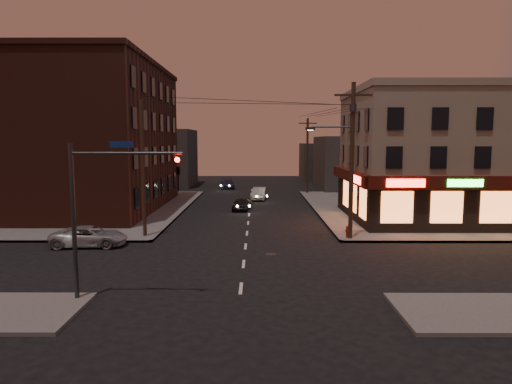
{
  "coord_description": "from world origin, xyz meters",
  "views": [
    {
      "loc": [
        0.72,
        -23.5,
        6.5
      ],
      "look_at": [
        0.64,
        5.59,
        3.2
      ],
      "focal_mm": 32.0,
      "sensor_mm": 36.0,
      "label": 1
    }
  ],
  "objects_px": {
    "sedan_near": "(242,204)",
    "sedan_mid": "(259,194)",
    "sedan_far": "(228,184)",
    "fire_hydrant": "(348,231)",
    "suv_cross": "(89,236)"
  },
  "relations": [
    {
      "from": "sedan_near",
      "to": "fire_hydrant",
      "type": "height_order",
      "value": "sedan_near"
    },
    {
      "from": "sedan_far",
      "to": "fire_hydrant",
      "type": "xyz_separation_m",
      "value": [
        9.97,
        -31.72,
        -0.05
      ]
    },
    {
      "from": "suv_cross",
      "to": "sedan_far",
      "type": "distance_m",
      "value": 34.31
    },
    {
      "from": "sedan_mid",
      "to": "fire_hydrant",
      "type": "relative_size",
      "value": 5.18
    },
    {
      "from": "sedan_near",
      "to": "fire_hydrant",
      "type": "xyz_separation_m",
      "value": [
        7.4,
        -12.61,
        -0.03
      ]
    },
    {
      "from": "fire_hydrant",
      "to": "sedan_mid",
      "type": "bearing_deg",
      "value": 105.72
    },
    {
      "from": "sedan_mid",
      "to": "sedan_far",
      "type": "distance_m",
      "value": 12.18
    },
    {
      "from": "sedan_mid",
      "to": "fire_hydrant",
      "type": "distance_m",
      "value": 21.1
    },
    {
      "from": "sedan_mid",
      "to": "fire_hydrant",
      "type": "height_order",
      "value": "sedan_mid"
    },
    {
      "from": "sedan_near",
      "to": "sedan_mid",
      "type": "bearing_deg",
      "value": 84.72
    },
    {
      "from": "sedan_far",
      "to": "fire_hydrant",
      "type": "height_order",
      "value": "sedan_far"
    },
    {
      "from": "suv_cross",
      "to": "sedan_far",
      "type": "bearing_deg",
      "value": -13.61
    },
    {
      "from": "sedan_mid",
      "to": "sedan_far",
      "type": "bearing_deg",
      "value": 117.53
    },
    {
      "from": "suv_cross",
      "to": "fire_hydrant",
      "type": "relative_size",
      "value": 5.66
    },
    {
      "from": "suv_cross",
      "to": "sedan_far",
      "type": "xyz_separation_m",
      "value": [
        6.32,
        33.72,
        0.01
      ]
    }
  ]
}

